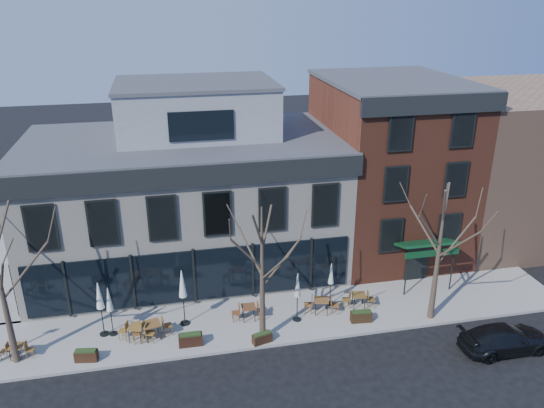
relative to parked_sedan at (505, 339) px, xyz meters
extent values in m
plane|color=black|center=(-14.24, 6.99, -0.65)|extent=(120.00, 120.00, 0.00)
cube|color=gray|center=(-10.99, 4.84, -0.57)|extent=(33.50, 4.70, 0.15)
cube|color=gray|center=(-25.49, 12.99, -0.57)|extent=(4.50, 12.00, 0.15)
cube|color=beige|center=(-14.24, 11.99, 3.35)|extent=(18.00, 10.00, 8.00)
cube|color=#47474C|center=(-14.24, 11.99, 7.40)|extent=(18.30, 10.30, 0.30)
cube|color=black|center=(-14.24, 6.87, 6.90)|extent=(18.30, 0.25, 1.10)
cube|color=black|center=(-23.36, 11.99, 6.90)|extent=(0.25, 10.30, 1.10)
cube|color=black|center=(-14.24, 6.93, 1.25)|extent=(17.20, 0.12, 3.00)
cube|color=black|center=(-23.30, 10.99, 1.25)|extent=(0.12, 7.50, 3.00)
cube|color=gray|center=(-13.24, 12.99, 8.95)|extent=(9.00, 6.50, 3.00)
cube|color=brown|center=(-1.24, 11.99, 4.85)|extent=(8.00, 10.00, 11.00)
cube|color=#47474C|center=(-1.24, 11.99, 10.40)|extent=(8.20, 10.20, 0.25)
cube|color=black|center=(-1.24, 6.87, 9.95)|extent=(8.20, 0.25, 1.00)
cube|color=#0C3619|center=(-1.24, 6.14, 2.25)|extent=(3.20, 1.66, 0.67)
cube|color=black|center=(-1.24, 6.94, 0.60)|extent=(1.40, 0.10, 2.50)
cube|color=#8C664C|center=(8.76, 12.99, 4.35)|extent=(12.00, 12.00, 10.00)
cone|color=#382B21|center=(-22.74, 3.79, 3.46)|extent=(0.34, 0.34, 7.92)
cylinder|color=#382B21|center=(-21.68, 3.98, 4.03)|extent=(2.23, 0.50, 2.48)
cylinder|color=#382B21|center=(-22.29, 2.82, 4.40)|extent=(1.03, 2.04, 2.28)
cone|color=#382B21|center=(-11.24, 3.09, 3.02)|extent=(0.34, 0.34, 7.04)
cylinder|color=#382B21|center=(-10.29, 3.25, 3.53)|extent=(2.00, 0.46, 2.21)
cylinder|color=#382B21|center=(-11.64, 3.95, 3.94)|extent=(0.93, 1.84, 1.91)
cylinder|color=#382B21|center=(-11.99, 2.81, 4.39)|extent=(1.61, 0.68, 1.97)
cylinder|color=#382B21|center=(-10.84, 2.23, 3.86)|extent=(0.93, 1.83, 2.03)
cone|color=#382B21|center=(-2.24, 3.09, 3.24)|extent=(0.34, 0.34, 7.48)
cylinder|color=#382B21|center=(-1.24, 3.27, 3.78)|extent=(2.12, 0.48, 2.35)
cylinder|color=#382B21|center=(-2.67, 4.00, 4.21)|extent=(0.98, 1.94, 2.03)
cylinder|color=#382B21|center=(-3.04, 2.80, 4.70)|extent=(1.71, 0.71, 2.09)
cylinder|color=#382B21|center=(-1.82, 2.18, 4.13)|extent=(0.98, 1.94, 2.16)
imported|color=black|center=(0.00, 0.00, 0.00)|extent=(4.49, 1.85, 1.30)
cube|color=brown|center=(-22.72, 4.03, 0.15)|extent=(0.71, 0.71, 0.04)
cylinder|color=black|center=(-23.00, 3.82, -0.18)|extent=(0.04, 0.04, 0.64)
cylinder|color=black|center=(-22.51, 3.75, -0.18)|extent=(0.04, 0.04, 0.64)
cylinder|color=black|center=(-22.93, 4.31, -0.18)|extent=(0.04, 0.04, 0.64)
cylinder|color=black|center=(-22.44, 4.24, -0.18)|extent=(0.04, 0.04, 0.64)
cube|color=brown|center=(-17.29, 4.25, 0.27)|extent=(0.95, 0.95, 0.04)
cylinder|color=black|center=(-17.67, 4.07, -0.12)|extent=(0.04, 0.04, 0.76)
cylinder|color=black|center=(-17.11, 3.87, -0.12)|extent=(0.04, 0.04, 0.76)
cylinder|color=black|center=(-17.47, 4.63, -0.12)|extent=(0.04, 0.04, 0.76)
cylinder|color=black|center=(-16.91, 4.43, -0.12)|extent=(0.04, 0.04, 0.76)
cube|color=brown|center=(-16.54, 4.26, 0.33)|extent=(0.94, 0.94, 0.05)
cylinder|color=black|center=(-16.79, 3.88, -0.09)|extent=(0.05, 0.05, 0.82)
cylinder|color=black|center=(-16.17, 4.01, -0.09)|extent=(0.05, 0.05, 0.82)
cylinder|color=black|center=(-16.92, 4.51, -0.09)|extent=(0.05, 0.05, 0.82)
cylinder|color=black|center=(-16.29, 4.64, -0.09)|extent=(0.05, 0.05, 0.82)
cube|color=brown|center=(-11.64, 4.88, 0.25)|extent=(0.74, 0.74, 0.04)
cylinder|color=black|center=(-11.93, 4.60, -0.13)|extent=(0.04, 0.04, 0.74)
cylinder|color=black|center=(-11.36, 4.58, -0.13)|extent=(0.04, 0.04, 0.74)
cylinder|color=black|center=(-11.92, 5.18, -0.13)|extent=(0.04, 0.04, 0.74)
cylinder|color=black|center=(-11.34, 5.16, -0.13)|extent=(0.04, 0.04, 0.74)
cube|color=brown|center=(-7.75, 4.68, 0.28)|extent=(0.92, 0.92, 0.04)
cylinder|color=black|center=(-8.12, 4.46, -0.11)|extent=(0.04, 0.04, 0.77)
cylinder|color=black|center=(-7.54, 4.31, -0.11)|extent=(0.04, 0.04, 0.77)
cylinder|color=black|center=(-7.96, 5.04, -0.11)|extent=(0.04, 0.04, 0.77)
cylinder|color=black|center=(-7.38, 4.89, -0.11)|extent=(0.04, 0.04, 0.77)
cube|color=brown|center=(-5.62, 4.79, 0.25)|extent=(0.85, 0.85, 0.04)
cylinder|color=black|center=(-5.96, 4.56, -0.13)|extent=(0.04, 0.04, 0.74)
cylinder|color=black|center=(-5.39, 4.45, -0.13)|extent=(0.04, 0.04, 0.74)
cylinder|color=black|center=(-5.85, 5.13, -0.13)|extent=(0.04, 0.04, 0.74)
cylinder|color=black|center=(-5.28, 5.02, -0.13)|extent=(0.04, 0.04, 0.74)
cylinder|color=black|center=(-18.93, 5.05, -0.47)|extent=(0.47, 0.47, 0.06)
cylinder|color=black|center=(-18.93, 5.05, 0.68)|extent=(0.05, 0.05, 2.37)
cone|color=white|center=(-18.93, 5.05, 1.76)|extent=(0.39, 0.39, 1.40)
cylinder|color=black|center=(-18.49, 4.99, -0.47)|extent=(0.42, 0.42, 0.06)
cylinder|color=black|center=(-18.49, 4.99, 0.56)|extent=(0.05, 0.05, 2.12)
cone|color=silver|center=(-18.49, 4.99, 1.53)|extent=(0.35, 0.35, 1.26)
cylinder|color=black|center=(-14.93, 5.16, -0.47)|extent=(0.50, 0.50, 0.07)
cylinder|color=black|center=(-14.93, 5.16, 0.74)|extent=(0.06, 0.06, 2.49)
cone|color=silver|center=(-14.93, 5.16, 1.87)|extent=(0.41, 0.41, 1.47)
cylinder|color=black|center=(-9.19, 4.29, -0.47)|extent=(0.44, 0.44, 0.06)
cylinder|color=black|center=(-9.19, 4.29, 0.60)|extent=(0.05, 0.05, 2.20)
cone|color=#B9BDB0|center=(-9.19, 4.29, 1.60)|extent=(0.36, 0.36, 1.30)
cylinder|color=black|center=(-7.04, 5.38, -0.47)|extent=(0.40, 0.40, 0.05)
cylinder|color=black|center=(-7.04, 5.38, 0.50)|extent=(0.05, 0.05, 2.00)
cone|color=beige|center=(-7.04, 5.38, 1.41)|extent=(0.33, 0.33, 1.18)
cube|color=black|center=(-19.56, 3.14, -0.24)|extent=(1.08, 0.57, 0.52)
cube|color=#1E3314|center=(-19.56, 3.14, 0.04)|extent=(0.97, 0.47, 0.08)
cube|color=black|center=(-14.75, 3.32, -0.21)|extent=(1.15, 0.48, 0.57)
cube|color=#1E3314|center=(-14.75, 3.32, 0.10)|extent=(1.03, 0.38, 0.09)
cube|color=black|center=(-11.32, 2.79, -0.26)|extent=(1.03, 0.63, 0.48)
cube|color=#1E3314|center=(-11.32, 2.79, 0.00)|extent=(0.92, 0.53, 0.08)
cube|color=black|center=(-5.96, 3.49, -0.23)|extent=(1.12, 0.53, 0.54)
cube|color=#1E3314|center=(-5.96, 3.49, 0.06)|extent=(1.00, 0.43, 0.09)
camera|label=1|loc=(-15.29, -18.31, 15.48)|focal=35.00mm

